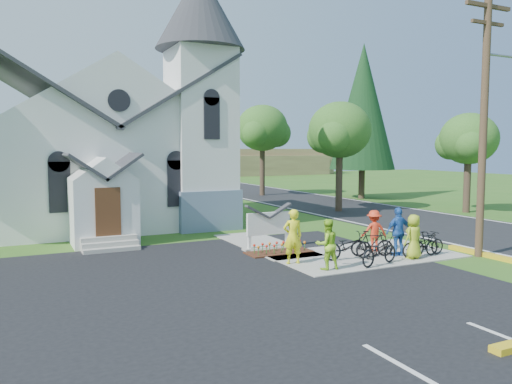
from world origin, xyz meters
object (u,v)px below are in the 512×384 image
cyclist_3 (374,231)px  cyclist_4 (414,237)px  bike_1 (372,244)px  church_sign (268,224)px  utility_pole (485,112)px  cyclist_0 (293,236)px  bike_3 (428,243)px  bike_2 (379,251)px  bike_0 (348,246)px  cyclist_1 (327,244)px  bike_4 (420,245)px  cyclist_2 (398,232)px

cyclist_3 → cyclist_4: bearing=120.3°
bike_1 → cyclist_4: cyclist_4 is taller
church_sign → utility_pole: utility_pole is taller
cyclist_0 → cyclist_3: 3.94m
bike_3 → cyclist_4: size_ratio=0.96×
utility_pole → bike_2: utility_pole is taller
cyclist_4 → bike_0: bearing=-29.4°
cyclist_1 → bike_3: size_ratio=1.08×
church_sign → bike_3: church_sign is taller
cyclist_0 → bike_4: 4.98m
bike_0 → bike_1: bearing=-79.5°
utility_pole → cyclist_4: size_ratio=6.16×
bike_0 → cyclist_1: size_ratio=1.12×
cyclist_1 → bike_4: bearing=-173.9°
utility_pole → cyclist_0: utility_pole is taller
bike_4 → church_sign: bearing=48.7°
bike_0 → cyclist_4: bearing=-104.2°
bike_2 → cyclist_4: cyclist_4 is taller
cyclist_1 → cyclist_3: (3.32, 1.65, -0.03)m
bike_1 → cyclist_4: 1.51m
church_sign → bike_0: (1.62, -3.16, -0.48)m
church_sign → bike_1: (2.73, -3.10, -0.49)m
cyclist_1 → bike_4: size_ratio=1.00×
utility_pole → bike_3: size_ratio=6.41×
bike_0 → cyclist_1: cyclist_1 is taller
utility_pole → cyclist_3: 6.00m
bike_1 → bike_3: 2.12m
bike_1 → cyclist_2: cyclist_2 is taller
bike_3 → cyclist_0: bearing=78.6°
cyclist_2 → cyclist_0: bearing=-3.8°
bike_2 → utility_pole: bearing=-109.5°
bike_1 → cyclist_2: 1.10m
bike_2 → bike_3: bike_2 is taller
bike_4 → cyclist_2: bearing=54.1°
bike_1 → bike_2: 1.40m
cyclist_1 → cyclist_4: cyclist_1 is taller
cyclist_2 → cyclist_3: bearing=-70.7°
cyclist_2 → bike_2: (-1.63, -0.87, -0.42)m
bike_3 → cyclist_2: bearing=65.3°
utility_pole → bike_2: bearing=175.2°
church_sign → cyclist_1: size_ratio=1.31×
cyclist_0 → bike_0: (2.12, -0.36, -0.46)m
cyclist_0 → cyclist_2: (4.19, -0.65, -0.04)m
utility_pole → bike_0: utility_pole is taller
cyclist_0 → bike_2: bearing=159.8°
cyclist_2 → cyclist_4: 0.64m
church_sign → cyclist_3: 4.17m
cyclist_3 → bike_4: (0.91, -1.54, -0.36)m
utility_pole → bike_2: (-4.51, 0.38, -4.86)m
cyclist_2 → utility_pole: bearing=161.5°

